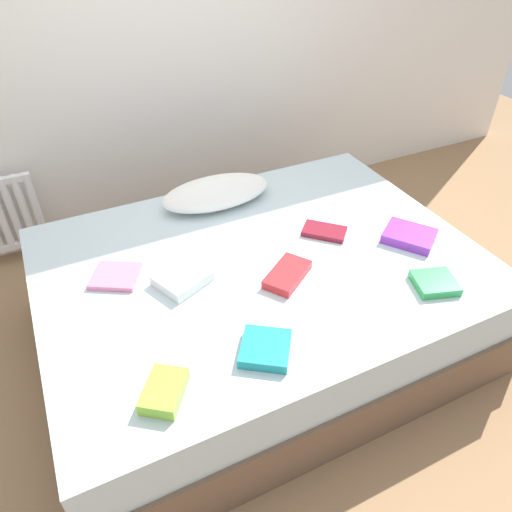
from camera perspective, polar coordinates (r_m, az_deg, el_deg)
The scene contains 12 objects.
ground_plane at distance 2.50m, azimuth 0.50°, elevation -9.31°, with size 8.00×8.00×0.00m, color #93704C.
bed at distance 2.33m, azimuth 0.54°, elevation -5.20°, with size 2.00×1.50×0.50m.
radiator at distance 3.13m, azimuth -28.37°, elevation 4.21°, with size 0.43×0.04×0.47m.
pillow at distance 2.53m, azimuth -4.93°, elevation 7.62°, with size 0.59×0.29×0.13m, color white.
textbook_white at distance 2.05m, azimuth -8.92°, elevation -2.56°, with size 0.21×0.18×0.05m, color white.
textbook_purple at distance 2.38m, azimuth 17.99°, elevation 2.32°, with size 0.23×0.19×0.05m, color purple.
textbook_green at distance 2.14m, azimuth 20.74°, elevation -3.04°, with size 0.17×0.16×0.04m, color green.
textbook_pink at distance 2.14m, azimuth -16.56°, elevation -2.32°, with size 0.20×0.17×0.02m, color pink.
textbook_maroon at distance 2.33m, azimuth 8.23°, elevation 2.96°, with size 0.21×0.12×0.03m, color maroon.
textbook_lime at distance 1.66m, azimuth -11.01°, elevation -15.70°, with size 0.18×0.12×0.05m, color #8CC638.
textbook_red at distance 2.05m, azimuth 3.80°, elevation -2.23°, with size 0.23×0.13×0.04m, color red.
textbook_teal at distance 1.75m, azimuth 1.14°, elevation -11.09°, with size 0.18×0.18×0.04m, color teal.
Camera 1 is at (-0.75, -1.51, 1.85)m, focal length 33.18 mm.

